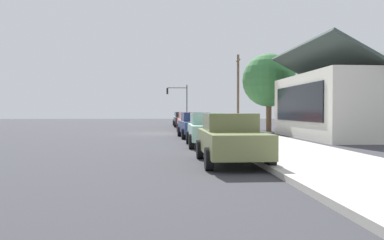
{
  "coord_description": "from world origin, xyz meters",
  "views": [
    {
      "loc": [
        29.54,
        0.68,
        1.65
      ],
      "look_at": [
        -1.44,
        2.81,
        0.98
      ],
      "focal_mm": 36.82,
      "sensor_mm": 36.0,
      "label": 1
    }
  ],
  "objects": [
    {
      "name": "car_charcoal",
      "position": [
        -12.74,
        2.61,
        0.82
      ],
      "size": [
        4.68,
        2.0,
        1.59
      ],
      "rotation": [
        0.0,
        0.0,
        0.0
      ],
      "color": "#2D3035",
      "rests_on": "ground"
    },
    {
      "name": "shade_tree",
      "position": [
        -2.13,
        9.16,
        4.19
      ],
      "size": [
        4.34,
        4.34,
        6.38
      ],
      "color": "brown",
      "rests_on": "ground"
    },
    {
      "name": "car_olive",
      "position": [
        17.14,
        2.77,
        0.81
      ],
      "size": [
        4.44,
        1.98,
        1.59
      ],
      "rotation": [
        0.0,
        0.0,
        0.0
      ],
      "color": "olive",
      "rests_on": "ground"
    },
    {
      "name": "car_cherry",
      "position": [
        -6.62,
        2.75,
        0.81
      ],
      "size": [
        4.33,
        2.01,
        1.59
      ],
      "rotation": [
        0.0,
        0.0,
        -0.01
      ],
      "color": "red",
      "rests_on": "ground"
    },
    {
      "name": "car_navy",
      "position": [
        4.74,
        2.63,
        0.82
      ],
      "size": [
        4.9,
        2.25,
        1.59
      ],
      "rotation": [
        0.0,
        0.0,
        0.05
      ],
      "color": "navy",
      "rests_on": "ground"
    },
    {
      "name": "fire_hydrant_red",
      "position": [
        1.26,
        4.2,
        0.5
      ],
      "size": [
        0.22,
        0.22,
        0.71
      ],
      "color": "red",
      "rests_on": "sidewalk_curb"
    },
    {
      "name": "utility_pole_wooden",
      "position": [
        -10.6,
        8.2,
        3.93
      ],
      "size": [
        1.8,
        0.24,
        7.5
      ],
      "color": "brown",
      "rests_on": "ground"
    },
    {
      "name": "car_coral",
      "position": [
        -0.97,
        2.72,
        0.81
      ],
      "size": [
        4.6,
        2.2,
        1.59
      ],
      "rotation": [
        0.0,
        0.0,
        0.06
      ],
      "color": "#EA8C75",
      "rests_on": "ground"
    },
    {
      "name": "storefront_building",
      "position": [
        5.6,
        11.98,
        2.11
      ],
      "size": [
        10.84,
        6.48,
        5.72
      ],
      "color": "silver",
      "rests_on": "ground"
    },
    {
      "name": "car_seafoam",
      "position": [
        10.84,
        2.7,
        0.81
      ],
      "size": [
        4.38,
        1.96,
        1.59
      ],
      "rotation": [
        0.0,
        0.0,
        -0.01
      ],
      "color": "#9ED1BC",
      "rests_on": "ground"
    },
    {
      "name": "sidewalk_curb",
      "position": [
        0.0,
        5.6,
        0.08
      ],
      "size": [
        60.0,
        4.2,
        0.16
      ],
      "primitive_type": "cube",
      "color": "beige",
      "rests_on": "ground"
    },
    {
      "name": "car_skyblue",
      "position": [
        -19.01,
        2.65,
        0.81
      ],
      "size": [
        4.57,
        2.1,
        1.59
      ],
      "rotation": [
        0.0,
        0.0,
        -0.03
      ],
      "color": "#8CB7E0",
      "rests_on": "ground"
    },
    {
      "name": "traffic_light_main",
      "position": [
        -22.82,
        2.54,
        3.49
      ],
      "size": [
        0.37,
        2.79,
        5.2
      ],
      "color": "#383833",
      "rests_on": "ground"
    },
    {
      "name": "ground_plane",
      "position": [
        0.0,
        0.0,
        0.0
      ],
      "size": [
        120.0,
        120.0,
        0.0
      ],
      "primitive_type": "plane",
      "color": "#38383D"
    }
  ]
}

